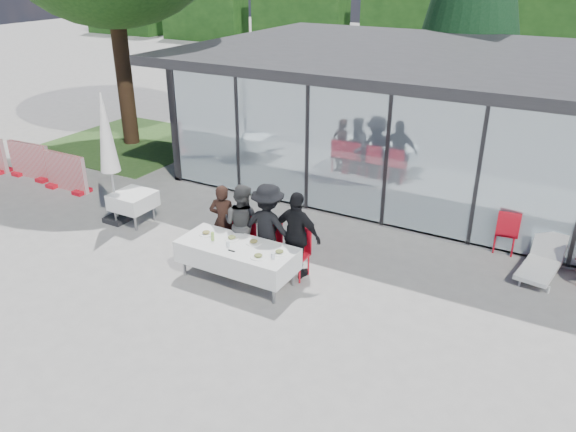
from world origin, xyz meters
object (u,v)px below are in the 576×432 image
object	(u,v)px
plate_b	(232,238)
plate_d	(279,252)
lounger	(542,261)
diner_chair_d	(298,250)
folded_eyeglasses	(232,251)
diner_d	(297,235)
diner_c	(268,227)
plate_c	(254,242)
diner_a	(223,221)
diner_chair_a	(225,230)
juice_bottle	(213,236)
spare_table_left	(133,201)
plate_extra	(258,256)
spare_chair_b	(507,230)
diner_chair_c	(270,242)
plate_a	(206,233)
dining_table	(237,255)
diner_chair_b	(244,235)
diner_b	(242,223)
market_umbrella	(107,141)

from	to	relation	value
plate_b	plate_d	distance (m)	1.07
plate_d	lounger	world-z (taller)	plate_d
diner_chair_d	folded_eyeglasses	size ratio (longest dim) A/B	6.96
diner_d	diner_chair_d	distance (m)	0.33
diner_c	plate_c	bearing A→B (deg)	85.44
diner_a	diner_chair_a	xyz separation A→B (m)	(0.00, 0.05, -0.23)
juice_bottle	spare_table_left	distance (m)	3.18
plate_b	plate_c	world-z (taller)	same
plate_d	plate_extra	world-z (taller)	same
spare_chair_b	plate_extra	bearing A→B (deg)	-133.63
lounger	plate_b	bearing A→B (deg)	-150.46
diner_a	plate_d	xyz separation A→B (m)	(1.65, -0.59, 0.00)
folded_eyeglasses	spare_table_left	xyz separation A→B (m)	(-3.56, 1.20, -0.20)
juice_bottle	diner_a	bearing A→B (deg)	111.39
diner_c	diner_chair_c	world-z (taller)	diner_c
diner_c	plate_d	xyz separation A→B (m)	(0.59, -0.59, -0.11)
plate_a	folded_eyeglasses	xyz separation A→B (m)	(0.82, -0.33, -0.02)
dining_table	diner_chair_b	size ratio (longest dim) A/B	2.32
diner_a	diner_b	bearing A→B (deg)	161.68
dining_table	plate_b	distance (m)	0.36
diner_chair_d	diner_a	bearing A→B (deg)	-178.38
dining_table	spare_chair_b	xyz separation A→B (m)	(4.21, 3.59, -0.00)
diner_chair_a	diner_c	size ratio (longest dim) A/B	0.55
dining_table	diner_chair_b	world-z (taller)	diner_chair_b
plate_extra	lounger	distance (m)	5.52
diner_chair_c	juice_bottle	size ratio (longest dim) A/B	5.90
market_umbrella	lounger	size ratio (longest dim) A/B	2.14
diner_a	folded_eyeglasses	size ratio (longest dim) A/B	11.03
diner_chair_d	plate_a	bearing A→B (deg)	-158.26
diner_b	lounger	bearing A→B (deg)	-156.60
plate_a	lounger	xyz separation A→B (m)	(5.75, 3.02, -0.52)
plate_a	folded_eyeglasses	size ratio (longest dim) A/B	2.04
plate_b	market_umbrella	xyz separation A→B (m)	(-3.71, 0.65, 1.17)
diner_b	diner_chair_c	bearing A→B (deg)	-176.39
diner_chair_b	folded_eyeglasses	distance (m)	1.09
plate_extra	diner_chair_a	bearing A→B (deg)	145.77
plate_extra	market_umbrella	distance (m)	4.78
plate_a	folded_eyeglasses	world-z (taller)	plate_a
spare_table_left	lounger	size ratio (longest dim) A/B	0.61
dining_table	diner_c	bearing A→B (deg)	69.53
diner_d	dining_table	bearing A→B (deg)	42.85
market_umbrella	dining_table	bearing A→B (deg)	-11.74
diner_chair_a	lounger	xyz separation A→B (m)	(5.79, 2.36, -0.28)
plate_d	diner_chair_c	bearing A→B (deg)	132.81
diner_chair_b	plate_a	size ratio (longest dim) A/B	3.42
dining_table	lounger	world-z (taller)	dining_table
diner_c	spare_chair_b	xyz separation A→B (m)	(3.95, 2.89, -0.34)
market_umbrella	spare_table_left	bearing A→B (deg)	18.39
spare_chair_b	plate_d	bearing A→B (deg)	-134.01
diner_d	plate_a	xyz separation A→B (m)	(-1.66, -0.61, -0.09)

